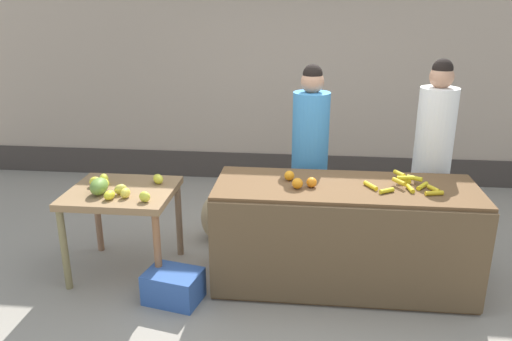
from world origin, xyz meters
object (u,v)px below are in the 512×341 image
Objects in this scene: vendor_woman_blue_shirt at (310,160)px; produce_sack at (217,216)px; produce_crate at (173,286)px; vendor_woman_white_shirt at (432,161)px.

produce_sack is (-0.92, 0.09, -0.66)m from vendor_woman_blue_shirt.
produce_sack is (0.16, 1.15, 0.12)m from produce_crate.
vendor_woman_blue_shirt is at bearing -5.44° from produce_sack.
vendor_woman_blue_shirt is at bearing 179.86° from vendor_woman_white_shirt.
vendor_woman_white_shirt is at bearing 25.83° from produce_crate.
produce_crate is (-2.19, -1.06, -0.81)m from vendor_woman_white_shirt.
vendor_woman_white_shirt is 2.15m from produce_sack.
vendor_woman_blue_shirt is 1.13m from produce_sack.
vendor_woman_white_shirt is (1.12, -0.00, 0.03)m from vendor_woman_blue_shirt.
vendor_woman_blue_shirt is 4.10× the size of produce_crate.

